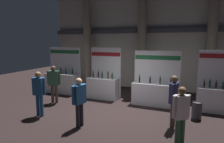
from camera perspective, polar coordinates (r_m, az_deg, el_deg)
name	(u,v)px	position (r m, az deg, el deg)	size (l,w,h in m)	color
ground_plane	(115,114)	(7.61, 0.83, -12.27)	(24.00, 24.00, 0.00)	black
hall_colonnade	(145,37)	(11.46, 9.43, 9.76)	(11.64, 1.05, 6.02)	gray
exhibitor_booth_0	(62,81)	(10.84, -14.22, -2.75)	(1.90, 0.66, 2.40)	white
exhibitor_booth_1	(103,86)	(9.53, -2.52, -4.13)	(1.56, 0.66, 2.43)	white
exhibitor_booth_2	(155,92)	(8.71, 12.31, -5.74)	(1.99, 0.66, 2.32)	white
exhibitor_booth_3	(218,97)	(8.73, 28.45, -6.53)	(1.57, 0.66, 2.39)	white
trash_bin	(197,110)	(7.71, 23.34, -10.33)	(0.34, 0.34, 0.61)	#38383D
visitor_0	(54,81)	(9.08, -16.48, -2.56)	(0.58, 0.37, 1.67)	#47382D
visitor_1	(79,98)	(6.38, -9.48, -7.58)	(0.31, 0.59, 1.59)	#23232D
visitor_2	(39,90)	(7.64, -20.44, -4.99)	(0.56, 0.27, 1.66)	navy
visitor_3	(174,97)	(6.53, 17.43, -7.06)	(0.26, 0.54, 1.68)	#47382D
visitor_4	(181,113)	(5.40, 19.34, -11.17)	(0.41, 0.37, 1.61)	#33563D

